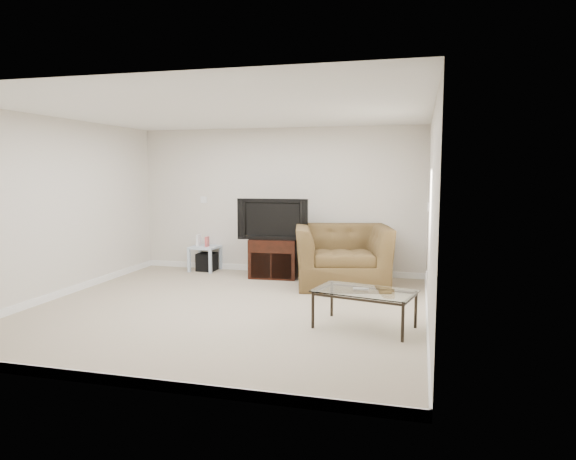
% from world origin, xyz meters
% --- Properties ---
extents(floor, '(5.00, 5.00, 0.00)m').
position_xyz_m(floor, '(0.00, 0.00, 0.00)').
color(floor, tan).
rests_on(floor, ground).
extents(ceiling, '(5.00, 5.00, 0.00)m').
position_xyz_m(ceiling, '(0.00, 0.00, 2.50)').
color(ceiling, white).
rests_on(ceiling, ground).
extents(wall_back, '(5.00, 0.02, 2.50)m').
position_xyz_m(wall_back, '(0.00, 2.50, 1.25)').
color(wall_back, silver).
rests_on(wall_back, ground).
extents(wall_left, '(0.02, 5.00, 2.50)m').
position_xyz_m(wall_left, '(-2.50, 0.00, 1.25)').
color(wall_left, silver).
rests_on(wall_left, ground).
extents(wall_right, '(0.02, 5.00, 2.50)m').
position_xyz_m(wall_right, '(2.50, 0.00, 1.25)').
color(wall_right, silver).
rests_on(wall_right, ground).
extents(plate_back, '(0.12, 0.02, 0.12)m').
position_xyz_m(plate_back, '(-1.40, 2.49, 1.25)').
color(plate_back, white).
rests_on(plate_back, wall_back).
extents(plate_right_switch, '(0.02, 0.09, 0.13)m').
position_xyz_m(plate_right_switch, '(2.49, 1.60, 1.25)').
color(plate_right_switch, white).
rests_on(plate_right_switch, wall_right).
extents(plate_right_outlet, '(0.02, 0.08, 0.12)m').
position_xyz_m(plate_right_outlet, '(2.49, 1.30, 0.30)').
color(plate_right_outlet, white).
rests_on(plate_right_outlet, wall_right).
extents(tv_stand, '(0.81, 0.59, 0.65)m').
position_xyz_m(tv_stand, '(0.05, 2.05, 0.32)').
color(tv_stand, black).
rests_on(tv_stand, floor).
extents(dvd_player, '(0.49, 0.36, 0.07)m').
position_xyz_m(dvd_player, '(0.05, 2.01, 0.54)').
color(dvd_player, black).
rests_on(dvd_player, tv_stand).
extents(television, '(1.10, 0.29, 0.67)m').
position_xyz_m(television, '(0.05, 2.02, 0.98)').
color(television, black).
rests_on(television, tv_stand).
extents(side_table, '(0.49, 0.49, 0.44)m').
position_xyz_m(side_table, '(-1.30, 2.28, 0.22)').
color(side_table, silver).
rests_on(side_table, floor).
extents(subwoofer, '(0.31, 0.31, 0.31)m').
position_xyz_m(subwoofer, '(-1.27, 2.30, 0.16)').
color(subwoofer, black).
rests_on(subwoofer, floor).
extents(game_console, '(0.05, 0.15, 0.20)m').
position_xyz_m(game_console, '(-1.41, 2.27, 0.54)').
color(game_console, white).
rests_on(game_console, side_table).
extents(game_case, '(0.06, 0.13, 0.17)m').
position_xyz_m(game_case, '(-1.25, 2.26, 0.53)').
color(game_case, '#CC4C4C').
rests_on(game_case, side_table).
extents(recliner, '(1.60, 1.23, 1.25)m').
position_xyz_m(recliner, '(1.23, 1.73, 0.62)').
color(recliner, '#482E1E').
rests_on(recliner, floor).
extents(coffee_table, '(1.21, 0.86, 0.43)m').
position_xyz_m(coffee_table, '(1.80, -0.40, 0.22)').
color(coffee_table, black).
rests_on(coffee_table, floor).
extents(remote, '(0.17, 0.05, 0.02)m').
position_xyz_m(remote, '(1.76, -0.37, 0.44)').
color(remote, '#B2B2B7').
rests_on(remote, coffee_table).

